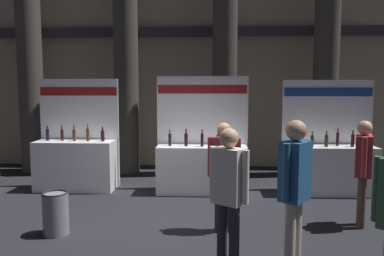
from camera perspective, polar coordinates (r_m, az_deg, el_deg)
name	(u,v)px	position (r m, az deg, el deg)	size (l,w,h in m)	color
ground_plane	(154,223)	(6.32, -5.71, -13.97)	(24.00, 24.00, 0.00)	black
hall_colonnade	(177,50)	(10.34, -2.19, 11.53)	(11.80, 1.41, 6.60)	tan
exhibitor_booth_1	(76,161)	(8.48, -16.98, -4.70)	(1.72, 0.66, 2.35)	white
exhibitor_booth_2	(202,164)	(7.91, 1.48, -5.35)	(1.92, 0.66, 2.40)	white
exhibitor_booth_3	(330,165)	(8.29, 19.89, -5.21)	(1.85, 0.66, 2.32)	white
trash_bin	(56,213)	(6.09, -19.74, -11.94)	(0.37, 0.37, 0.64)	slate
visitor_2	(229,187)	(4.49, 5.49, -8.86)	(0.45, 0.39, 1.70)	#23232D
visitor_3	(224,168)	(5.73, 4.80, -6.03)	(0.49, 0.30, 1.65)	#23232D
visitor_4	(363,164)	(6.45, 24.24, -4.98)	(0.34, 0.51, 1.66)	#47382D
visitor_5	(295,182)	(4.56, 15.11, -7.88)	(0.41, 0.42, 1.80)	#ADA393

